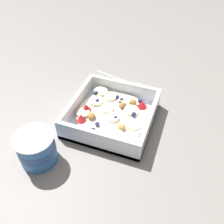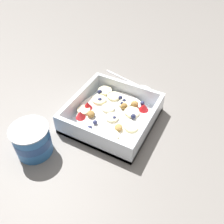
{
  "view_description": "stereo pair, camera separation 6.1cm",
  "coord_description": "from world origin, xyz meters",
  "views": [
    {
      "loc": [
        -0.43,
        -0.14,
        0.45
      ],
      "look_at": [
        -0.01,
        0.01,
        0.03
      ],
      "focal_mm": 39.35,
      "sensor_mm": 36.0,
      "label": 1
    },
    {
      "loc": [
        -0.4,
        -0.2,
        0.45
      ],
      "look_at": [
        -0.01,
        0.01,
        0.03
      ],
      "focal_mm": 39.35,
      "sensor_mm": 36.0,
      "label": 2
    }
  ],
  "objects": [
    {
      "name": "ground_plane",
      "position": [
        0.0,
        0.0,
        0.0
      ],
      "size": [
        2.4,
        2.4,
        0.0
      ],
      "primitive_type": "plane",
      "color": "gray"
    },
    {
      "name": "fruit_bowl",
      "position": [
        -0.01,
        0.01,
        0.02
      ],
      "size": [
        0.2,
        0.2,
        0.06
      ],
      "color": "white",
      "rests_on": "ground"
    },
    {
      "name": "spoon",
      "position": [
        0.16,
        0.01,
        0.0
      ],
      "size": [
        0.06,
        0.17,
        0.01
      ],
      "color": "silver",
      "rests_on": "ground"
    },
    {
      "name": "yogurt_cup",
      "position": [
        -0.18,
        0.12,
        0.04
      ],
      "size": [
        0.08,
        0.08,
        0.07
      ],
      "color": "#3370B7",
      "rests_on": "ground"
    }
  ]
}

